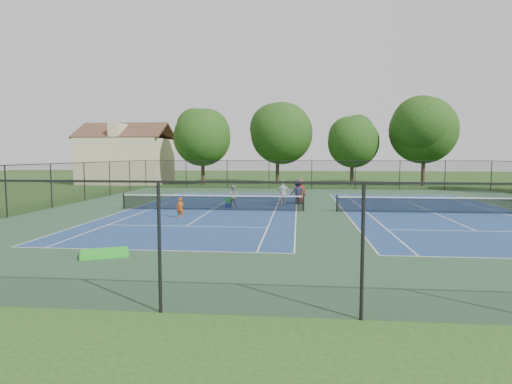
# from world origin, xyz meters

# --- Properties ---
(ground) EXTENTS (140.00, 140.00, 0.00)m
(ground) POSITION_xyz_m (0.00, 0.00, 0.00)
(ground) COLOR #234716
(ground) RESTS_ON ground
(court_pad) EXTENTS (36.00, 36.00, 0.01)m
(court_pad) POSITION_xyz_m (0.00, 0.00, 0.00)
(court_pad) COLOR #2B4D33
(court_pad) RESTS_ON ground
(tennis_court_left) EXTENTS (12.00, 23.83, 1.07)m
(tennis_court_left) POSITION_xyz_m (-7.00, 0.00, 0.10)
(tennis_court_left) COLOR navy
(tennis_court_left) RESTS_ON ground
(tennis_court_right) EXTENTS (12.00, 23.83, 1.07)m
(tennis_court_right) POSITION_xyz_m (7.00, 0.00, 0.10)
(tennis_court_right) COLOR navy
(tennis_court_right) RESTS_ON ground
(perimeter_fence) EXTENTS (36.08, 36.08, 3.02)m
(perimeter_fence) POSITION_xyz_m (0.00, 0.00, 1.60)
(perimeter_fence) COLOR black
(perimeter_fence) RESTS_ON ground
(tree_back_a) EXTENTS (6.80, 6.80, 9.15)m
(tree_back_a) POSITION_xyz_m (-13.00, 24.00, 6.04)
(tree_back_a) COLOR #2D2116
(tree_back_a) RESTS_ON ground
(tree_back_b) EXTENTS (7.60, 7.60, 10.03)m
(tree_back_b) POSITION_xyz_m (-4.00, 26.00, 6.60)
(tree_back_b) COLOR #2D2116
(tree_back_b) RESTS_ON ground
(tree_back_c) EXTENTS (6.00, 6.00, 8.40)m
(tree_back_c) POSITION_xyz_m (5.00, 25.00, 5.48)
(tree_back_c) COLOR #2D2116
(tree_back_c) RESTS_ON ground
(tree_back_d) EXTENTS (7.80, 7.80, 10.37)m
(tree_back_d) POSITION_xyz_m (13.00, 24.00, 6.82)
(tree_back_d) COLOR #2D2116
(tree_back_d) RESTS_ON ground
(clapboard_house) EXTENTS (10.80, 8.10, 7.65)m
(clapboard_house) POSITION_xyz_m (-23.00, 25.00, 3.09)
(clapboard_house) COLOR tan
(clapboard_house) RESTS_ON ground
(child_player) EXTENTS (0.44, 0.30, 1.17)m
(child_player) POSITION_xyz_m (-8.08, -3.64, 0.59)
(child_player) COLOR #DA540E
(child_player) RESTS_ON ground
(instructor) EXTENTS (0.76, 0.60, 1.52)m
(instructor) POSITION_xyz_m (-5.83, 1.42, 0.76)
(instructor) COLOR #949597
(instructor) RESTS_ON ground
(bystander_a) EXTENTS (1.13, 0.85, 1.79)m
(bystander_a) POSITION_xyz_m (-2.46, 2.84, 0.89)
(bystander_a) COLOR silver
(bystander_a) RESTS_ON ground
(bystander_b) EXTENTS (1.25, 0.85, 1.79)m
(bystander_b) POSITION_xyz_m (-1.43, 4.06, 0.89)
(bystander_b) COLOR #191E38
(bystander_b) RESTS_ON ground
(bystander_c) EXTENTS (1.01, 0.77, 1.85)m
(bystander_c) POSITION_xyz_m (-1.27, 4.33, 0.93)
(bystander_c) COLOR maroon
(bystander_c) RESTS_ON ground
(ball_crate) EXTENTS (0.41, 0.31, 0.31)m
(ball_crate) POSITION_xyz_m (-6.13, 1.29, 0.16)
(ball_crate) COLOR navy
(ball_crate) RESTS_ON ground
(ball_hopper) EXTENTS (0.37, 0.30, 0.44)m
(ball_hopper) POSITION_xyz_m (-6.13, 1.29, 0.53)
(ball_hopper) COLOR green
(ball_hopper) RESTS_ON ball_crate
(green_tarp) EXTENTS (1.88, 1.58, 0.19)m
(green_tarp) POSITION_xyz_m (-8.24, -12.89, 0.10)
(green_tarp) COLOR green
(green_tarp) RESTS_ON ground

